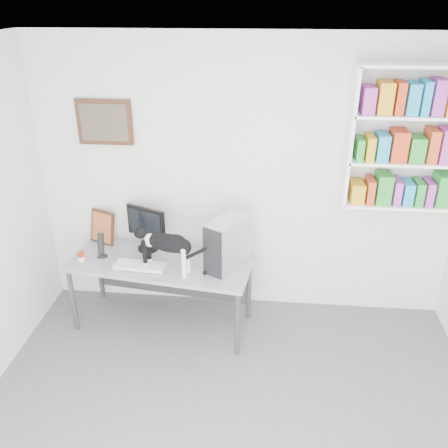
% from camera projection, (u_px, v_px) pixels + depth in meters
% --- Properties ---
extents(room, '(4.01, 4.01, 2.70)m').
position_uv_depth(room, '(225.00, 306.00, 2.71)').
color(room, '#5D5D63').
rests_on(room, ground).
extents(bookshelf, '(1.03, 0.28, 1.24)m').
position_uv_depth(bookshelf, '(409.00, 139.00, 4.03)').
color(bookshelf, white).
rests_on(bookshelf, room).
extents(wall_art, '(0.52, 0.04, 0.42)m').
position_uv_depth(wall_art, '(105.00, 122.00, 4.35)').
color(wall_art, '#452316').
rests_on(wall_art, room).
extents(desk, '(1.77, 0.88, 0.71)m').
position_uv_depth(desk, '(162.00, 293.00, 4.59)').
color(desk, gray).
rests_on(desk, room).
extents(monitor, '(0.47, 0.36, 0.45)m').
position_uv_depth(monitor, '(147.00, 228.00, 4.55)').
color(monitor, black).
rests_on(monitor, desk).
extents(keyboard, '(0.49, 0.22, 0.04)m').
position_uv_depth(keyboard, '(141.00, 266.00, 4.33)').
color(keyboard, beige).
rests_on(keyboard, desk).
extents(pc_tower, '(0.41, 0.51, 0.47)m').
position_uv_depth(pc_tower, '(228.00, 243.00, 4.26)').
color(pc_tower, '#B4B5B9').
rests_on(pc_tower, desk).
extents(speaker, '(0.13, 0.13, 0.25)m').
position_uv_depth(speaker, '(101.00, 245.00, 4.46)').
color(speaker, black).
rests_on(speaker, desk).
extents(leaning_print, '(0.30, 0.22, 0.35)m').
position_uv_depth(leaning_print, '(103.00, 226.00, 4.71)').
color(leaning_print, '#452316').
rests_on(leaning_print, desk).
extents(soup_can, '(0.07, 0.07, 0.09)m').
position_uv_depth(soup_can, '(81.00, 257.00, 4.42)').
color(soup_can, '#9E270D').
rests_on(soup_can, desk).
extents(cat, '(0.66, 0.34, 0.39)m').
position_uv_depth(cat, '(167.00, 252.00, 4.20)').
color(cat, black).
rests_on(cat, desk).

